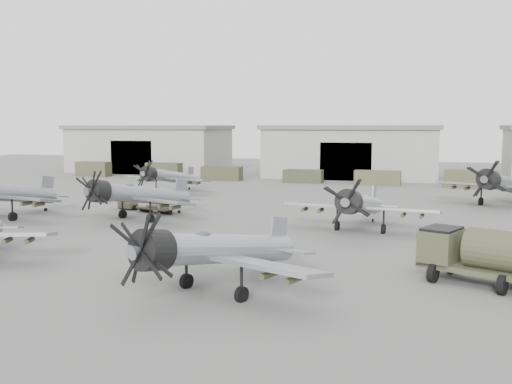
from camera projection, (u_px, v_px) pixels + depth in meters
ground at (216, 256)px, 37.66m from camera, size 220.00×220.00×0.00m
hangar_left at (150, 148)px, 107.27m from camera, size 29.00×14.80×8.70m
hangar_center at (352, 151)px, 95.81m from camera, size 29.00×14.80×8.70m
support_truck_0 at (93, 169)px, 97.64m from camera, size 5.92×2.20×2.49m
support_truck_1 at (164, 171)px, 93.60m from camera, size 5.82×2.20×2.57m
support_truck_2 at (222, 173)px, 90.55m from camera, size 6.43×2.20×2.18m
support_truck_3 at (303, 176)px, 86.57m from camera, size 5.93×2.20×1.98m
support_truck_4 at (378, 178)px, 83.20m from camera, size 6.62×2.20×2.10m
support_truck_5 at (463, 179)px, 79.64m from camera, size 5.14×2.20×2.46m
aircraft_near_1 at (211, 250)px, 28.66m from camera, size 12.58×11.36×5.09m
aircraft_mid_1 at (134, 195)px, 51.59m from camera, size 12.79×11.55×5.17m
aircraft_mid_2 at (360, 204)px, 45.85m from camera, size 12.62×11.36×5.03m
aircraft_far_0 at (166, 176)px, 72.61m from camera, size 12.00×10.80×4.76m
aircraft_far_1 at (501, 183)px, 60.20m from camera, size 13.59×12.30×5.53m
fuel_tanker at (495, 254)px, 30.25m from camera, size 8.37×5.44×3.07m
tug_trailer at (138, 206)px, 57.85m from camera, size 6.95×3.38×1.39m
ground_crew at (118, 194)px, 63.32m from camera, size 0.56×0.78×1.97m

